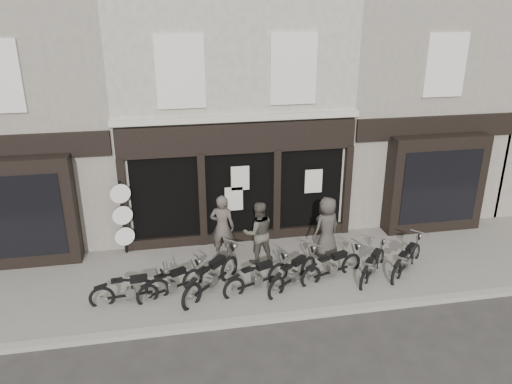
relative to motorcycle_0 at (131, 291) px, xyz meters
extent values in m
plane|color=#2D2B28|center=(3.25, -0.09, -0.38)|extent=(90.00, 90.00, 0.00)
cube|color=slate|center=(3.25, 0.81, -0.32)|extent=(30.00, 4.20, 0.12)
cube|color=gray|center=(3.25, -1.34, -0.32)|extent=(30.00, 0.25, 0.13)
cube|color=beige|center=(3.25, 5.91, 3.72)|extent=(7.20, 6.00, 8.20)
cube|color=black|center=(3.25, 2.83, 3.07)|extent=(7.10, 0.18, 0.90)
cube|color=black|center=(3.25, 2.89, 1.12)|extent=(6.50, 0.10, 2.95)
cube|color=black|center=(3.25, 2.82, -0.16)|extent=(7.10, 0.20, 0.44)
cube|color=beige|center=(3.25, 2.86, 3.67)|extent=(7.30, 0.22, 0.18)
cube|color=silver|center=(1.65, 2.86, 5.02)|extent=(1.35, 0.12, 2.00)
cube|color=black|center=(1.65, 2.89, 5.02)|extent=(1.05, 0.06, 1.70)
cube|color=silver|center=(4.85, 2.86, 5.02)|extent=(1.35, 0.12, 2.00)
cube|color=black|center=(4.85, 2.89, 5.02)|extent=(1.05, 0.06, 1.70)
cube|color=black|center=(-0.20, 2.81, 1.17)|extent=(0.22, 0.22, 3.00)
cube|color=black|center=(2.10, 2.81, 1.17)|extent=(0.22, 0.22, 3.00)
cube|color=black|center=(4.40, 2.81, 1.17)|extent=(0.22, 0.22, 3.00)
cube|color=black|center=(6.70, 2.81, 1.17)|extent=(0.22, 0.22, 3.00)
cube|color=silver|center=(3.25, 2.71, 1.87)|extent=(0.55, 0.04, 0.75)
cube|color=silver|center=(5.55, 2.71, 1.62)|extent=(0.55, 0.04, 0.75)
cube|color=silver|center=(3.05, 2.71, 1.22)|extent=(0.55, 0.04, 0.75)
cube|color=gray|center=(-3.10, 5.91, 3.72)|extent=(5.50, 6.00, 8.20)
cube|color=black|center=(-3.10, 2.56, 1.32)|extent=(3.20, 0.70, 3.20)
cube|color=black|center=(-3.10, 2.21, 1.32)|extent=(2.60, 0.06, 2.40)
cube|color=black|center=(-3.10, 2.86, 3.12)|extent=(5.40, 0.16, 0.70)
cube|color=gray|center=(9.60, 5.91, 3.72)|extent=(5.50, 6.00, 8.20)
cube|color=black|center=(9.60, 2.56, 1.32)|extent=(3.20, 0.70, 3.20)
cube|color=black|center=(9.60, 2.21, 1.32)|extent=(2.60, 0.06, 2.40)
cube|color=black|center=(9.60, 2.86, 3.12)|extent=(5.40, 0.16, 0.70)
cube|color=silver|center=(9.60, 2.87, 5.02)|extent=(1.30, 0.10, 1.90)
cube|color=black|center=(9.60, 2.90, 5.02)|extent=(1.00, 0.06, 1.60)
torus|color=black|center=(0.65, 0.06, -0.07)|extent=(0.65, 0.15, 0.64)
torus|color=black|center=(-0.71, -0.07, -0.07)|extent=(0.65, 0.15, 0.64)
cube|color=black|center=(-0.03, 0.00, -0.10)|extent=(1.12, 0.15, 0.06)
cube|color=gray|center=(-0.01, 0.00, -0.03)|extent=(0.24, 0.19, 0.25)
cube|color=black|center=(0.22, 0.02, 0.33)|extent=(0.45, 0.20, 0.16)
cube|color=black|center=(-0.31, -0.03, 0.37)|extent=(0.30, 0.21, 0.06)
cylinder|color=gray|center=(0.86, 0.08, 0.56)|extent=(0.09, 0.55, 0.03)
torus|color=black|center=(1.58, 0.42, -0.08)|extent=(0.59, 0.33, 0.61)
torus|color=black|center=(0.41, -0.14, -0.08)|extent=(0.59, 0.33, 0.61)
cube|color=black|center=(0.99, 0.14, -0.12)|extent=(0.98, 0.50, 0.05)
cube|color=gray|center=(1.01, 0.15, -0.05)|extent=(0.26, 0.24, 0.23)
cube|color=black|center=(1.20, 0.24, 0.30)|extent=(0.44, 0.31, 0.15)
cube|color=black|center=(0.75, 0.02, 0.33)|extent=(0.32, 0.28, 0.05)
cylinder|color=gray|center=(1.76, 0.50, 0.51)|extent=(0.25, 0.48, 0.03)
torus|color=black|center=(2.59, 0.66, -0.01)|extent=(0.59, 0.62, 0.75)
torus|color=black|center=(1.49, -0.52, -0.01)|extent=(0.59, 0.62, 0.75)
cube|color=black|center=(2.04, 0.07, -0.05)|extent=(0.94, 1.00, 0.07)
cube|color=gray|center=(2.06, 0.09, 0.03)|extent=(0.33, 0.33, 0.29)
cube|color=black|center=(2.24, 0.28, 0.46)|extent=(0.49, 0.50, 0.19)
cube|color=black|center=(1.81, -0.17, 0.50)|extent=(0.39, 0.39, 0.07)
cylinder|color=gray|center=(2.76, 0.84, 0.72)|extent=(0.50, 0.47, 0.04)
torus|color=black|center=(3.87, 0.24, -0.06)|extent=(0.63, 0.32, 0.65)
torus|color=black|center=(2.58, -0.28, -0.06)|extent=(0.63, 0.32, 0.65)
cube|color=black|center=(3.23, -0.02, -0.10)|extent=(1.07, 0.47, 0.06)
cube|color=gray|center=(3.24, -0.01, -0.02)|extent=(0.28, 0.25, 0.25)
cube|color=black|center=(3.46, 0.07, 0.34)|extent=(0.47, 0.32, 0.16)
cube|color=black|center=(2.96, -0.13, 0.38)|extent=(0.34, 0.28, 0.06)
cylinder|color=gray|center=(4.06, 0.32, 0.57)|extent=(0.24, 0.53, 0.03)
torus|color=black|center=(4.76, 0.41, -0.05)|extent=(0.57, 0.48, 0.66)
torus|color=black|center=(3.66, -0.48, -0.05)|extent=(0.57, 0.48, 0.66)
cube|color=black|center=(4.21, -0.04, -0.09)|extent=(0.94, 0.76, 0.06)
cube|color=gray|center=(4.23, -0.02, -0.02)|extent=(0.29, 0.28, 0.25)
cube|color=black|center=(4.41, 0.12, 0.36)|extent=(0.45, 0.41, 0.17)
cube|color=black|center=(3.98, -0.22, 0.39)|extent=(0.35, 0.34, 0.06)
cylinder|color=gray|center=(4.93, 0.54, 0.59)|extent=(0.38, 0.46, 0.04)
torus|color=black|center=(6.00, 0.38, -0.06)|extent=(0.64, 0.30, 0.65)
torus|color=black|center=(4.69, -0.10, -0.06)|extent=(0.64, 0.30, 0.65)
cube|color=black|center=(5.35, 0.14, -0.10)|extent=(1.09, 0.43, 0.06)
cube|color=gray|center=(5.37, 0.15, -0.02)|extent=(0.28, 0.24, 0.25)
cube|color=black|center=(5.58, 0.22, 0.34)|extent=(0.47, 0.30, 0.16)
cube|color=black|center=(5.08, 0.04, 0.38)|extent=(0.34, 0.28, 0.06)
cylinder|color=gray|center=(6.20, 0.45, 0.57)|extent=(0.22, 0.54, 0.03)
torus|color=black|center=(6.92, 0.51, -0.08)|extent=(0.47, 0.52, 0.62)
torus|color=black|center=(6.05, -0.48, -0.08)|extent=(0.47, 0.52, 0.62)
cube|color=black|center=(6.48, 0.01, -0.11)|extent=(0.75, 0.84, 0.05)
cube|color=gray|center=(6.50, 0.03, -0.04)|extent=(0.27, 0.27, 0.24)
cube|color=black|center=(6.64, 0.19, 0.31)|extent=(0.39, 0.42, 0.15)
cube|color=black|center=(6.30, -0.19, 0.34)|extent=(0.32, 0.33, 0.05)
cylinder|color=gray|center=(7.05, 0.66, 0.52)|extent=(0.42, 0.37, 0.03)
torus|color=black|center=(8.03, 0.56, -0.06)|extent=(0.54, 0.51, 0.66)
torus|color=black|center=(7.00, -0.39, -0.06)|extent=(0.54, 0.51, 0.66)
cube|color=black|center=(7.52, 0.08, -0.10)|extent=(0.88, 0.81, 0.06)
cube|color=gray|center=(7.53, 0.10, -0.02)|extent=(0.29, 0.29, 0.25)
cube|color=black|center=(7.70, 0.25, 0.35)|extent=(0.44, 0.42, 0.16)
cube|color=black|center=(7.30, -0.11, 0.39)|extent=(0.34, 0.34, 0.06)
cylinder|color=gray|center=(8.19, 0.70, 0.58)|extent=(0.41, 0.44, 0.03)
imported|color=#48413B|center=(2.57, 1.83, 0.72)|extent=(0.82, 0.67, 1.96)
imported|color=#48443A|center=(3.54, 1.38, 0.67)|extent=(0.96, 0.77, 1.86)
imported|color=#3B3631|center=(5.59, 1.38, 0.66)|extent=(1.06, 0.90, 1.84)
cylinder|color=black|center=(-0.26, 2.65, -0.35)|extent=(0.38, 0.38, 0.06)
cylinder|color=black|center=(-0.26, 2.65, 0.83)|extent=(0.07, 0.07, 2.42)
cylinder|color=black|center=(-0.26, 2.62, 1.67)|extent=(0.58, 0.18, 0.59)
cylinder|color=silver|center=(-0.26, 2.60, 1.67)|extent=(0.57, 0.15, 0.59)
cylinder|color=black|center=(-0.26, 2.62, 0.98)|extent=(0.58, 0.18, 0.59)
cylinder|color=silver|center=(-0.26, 2.60, 0.98)|extent=(0.57, 0.15, 0.59)
cylinder|color=black|center=(-0.26, 2.62, 0.30)|extent=(0.58, 0.18, 0.59)
cylinder|color=silver|center=(-0.26, 2.60, 0.30)|extent=(0.57, 0.15, 0.59)
camera|label=1|loc=(1.09, -11.22, 6.90)|focal=35.00mm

